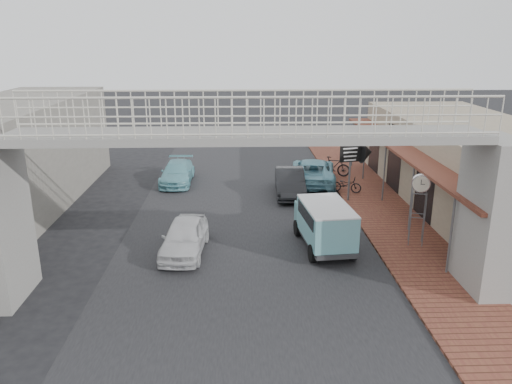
{
  "coord_description": "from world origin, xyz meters",
  "views": [
    {
      "loc": [
        -0.27,
        -18.42,
        7.87
      ],
      "look_at": [
        0.45,
        1.13,
        1.8
      ],
      "focal_mm": 35.0,
      "sensor_mm": 36.0,
      "label": 1
    }
  ],
  "objects": [
    {
      "name": "road_strip",
      "position": [
        0.0,
        0.0,
        0.01
      ],
      "size": [
        10.0,
        60.0,
        0.01
      ],
      "primitive_type": "cube",
      "color": "black",
      "rests_on": "ground"
    },
    {
      "name": "ground",
      "position": [
        0.0,
        0.0,
        0.0
      ],
      "size": [
        120.0,
        120.0,
        0.0
      ],
      "primitive_type": "plane",
      "color": "black",
      "rests_on": "ground"
    },
    {
      "name": "footbridge",
      "position": [
        0.0,
        -4.0,
        3.18
      ],
      "size": [
        16.4,
        2.4,
        6.34
      ],
      "color": "gray",
      "rests_on": "ground"
    },
    {
      "name": "angkot_far",
      "position": [
        -3.71,
        8.86,
        0.6
      ],
      "size": [
        1.74,
        4.14,
        1.19
      ],
      "primitive_type": "imported",
      "rotation": [
        0.0,
        0.0,
        -0.02
      ],
      "color": "#6FB5C1",
      "rests_on": "ground"
    },
    {
      "name": "dark_sedan",
      "position": [
        2.4,
        6.38,
        0.68
      ],
      "size": [
        1.59,
        4.18,
        1.36
      ],
      "primitive_type": "imported",
      "rotation": [
        0.0,
        0.0,
        -0.04
      ],
      "color": "black",
      "rests_on": "ground"
    },
    {
      "name": "motorcycle_far",
      "position": [
        5.3,
        9.65,
        0.67
      ],
      "size": [
        1.99,
        1.07,
        1.15
      ],
      "primitive_type": "imported",
      "rotation": [
        0.0,
        0.0,
        1.28
      ],
      "color": "black",
      "rests_on": "sidewalk"
    },
    {
      "name": "arrow_sign",
      "position": [
        5.91,
        5.21,
        2.47
      ],
      "size": [
        1.77,
        1.16,
        2.94
      ],
      "rotation": [
        0.0,
        0.0,
        0.23
      ],
      "color": "#59595B",
      "rests_on": "sidewalk"
    },
    {
      "name": "street_clock",
      "position": [
        6.66,
        -0.48,
        2.44
      ],
      "size": [
        0.73,
        0.67,
        2.82
      ],
      "rotation": [
        0.0,
        0.0,
        -0.3
      ],
      "color": "#59595B",
      "rests_on": "sidewalk"
    },
    {
      "name": "angkot_curb",
      "position": [
        3.92,
        8.45,
        0.71
      ],
      "size": [
        3.02,
        5.35,
        1.41
      ],
      "primitive_type": "imported",
      "rotation": [
        0.0,
        0.0,
        3.0
      ],
      "color": "#70B1C2",
      "rests_on": "ground"
    },
    {
      "name": "shophouse_row",
      "position": [
        10.97,
        4.0,
        2.01
      ],
      "size": [
        7.2,
        18.0,
        4.0
      ],
      "color": "gray",
      "rests_on": "ground"
    },
    {
      "name": "sidewalk",
      "position": [
        6.5,
        3.0,
        0.05
      ],
      "size": [
        3.0,
        40.0,
        0.1
      ],
      "primitive_type": "cube",
      "color": "brown",
      "rests_on": "ground"
    },
    {
      "name": "angkot_van",
      "position": [
        3.04,
        -0.52,
        1.16
      ],
      "size": [
        2.03,
        3.86,
        1.82
      ],
      "rotation": [
        0.0,
        0.0,
        0.1
      ],
      "color": "black",
      "rests_on": "ground"
    },
    {
      "name": "white_hatchback",
      "position": [
        -2.34,
        -0.81,
        0.65
      ],
      "size": [
        1.81,
        3.9,
        1.29
      ],
      "primitive_type": "imported",
      "rotation": [
        0.0,
        0.0,
        -0.08
      ],
      "color": "silver",
      "rests_on": "ground"
    },
    {
      "name": "building_far_left",
      "position": [
        -11.0,
        6.0,
        2.5
      ],
      "size": [
        5.0,
        14.0,
        5.0
      ],
      "primitive_type": "cube",
      "color": "gray",
      "rests_on": "ground"
    },
    {
      "name": "motorcycle_near",
      "position": [
        5.36,
        6.43,
        0.52
      ],
      "size": [
        1.68,
        1.05,
        0.83
      ],
      "primitive_type": "imported",
      "rotation": [
        0.0,
        0.0,
        1.23
      ],
      "color": "black",
      "rests_on": "sidewalk"
    }
  ]
}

